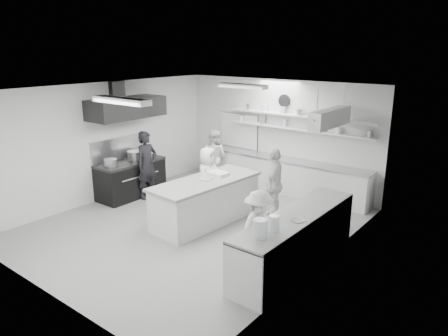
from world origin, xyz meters
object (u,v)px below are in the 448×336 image
Objects in this scene: right_counter at (296,241)px; cook_stove at (147,165)px; prep_island at (206,202)px; cook_back at (214,157)px; back_counter at (280,175)px; stove at (131,180)px.

right_counter is 1.86× the size of cook_stove.
prep_island is 2.75m from cook_back.
right_counter is at bearing -100.21° from cook_stove.
cook_back is at bearing 130.10° from prep_island.
cook_stove is (-4.78, 0.78, 0.42)m from right_counter.
stove is at bearing -136.01° from back_counter.
right_counter is 2.04× the size of cook_back.
cook_back is at bearing 146.77° from right_counter.
right_counter is 4.96m from cook_back.
right_counter reaches higher than back_counter.
cook_back reaches higher than stove.
prep_island is at bearing -93.91° from back_counter.
right_counter is 1.29× the size of prep_island.
cook_back is at bearing -159.07° from back_counter.
right_counter is at bearing 133.44° from cook_back.
cook_stove is 2.04m from cook_back.
back_counter is 1.95× the size of prep_island.
right_counter is at bearing -6.62° from prep_island.
stove is 0.70× the size of prep_island.
prep_island reaches higher than right_counter.
right_counter is 4.86m from cook_stove.
cook_back reaches higher than right_counter.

